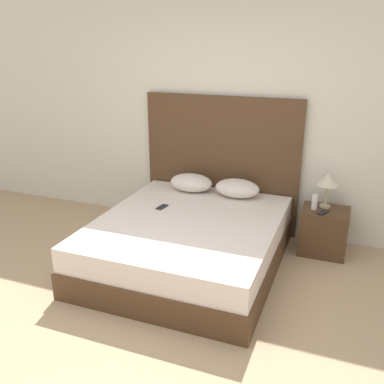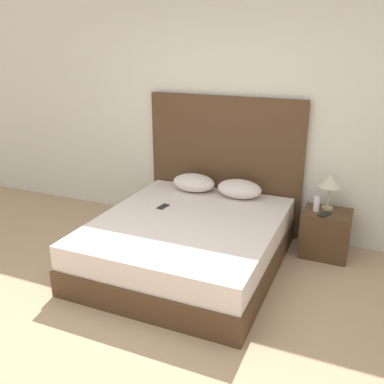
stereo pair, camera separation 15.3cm
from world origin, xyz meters
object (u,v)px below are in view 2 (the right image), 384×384
bed (188,242)px  phone_on_nightstand (325,214)px  phone_on_bed (163,207)px  table_lamp (330,182)px  nightstand (326,233)px

bed → phone_on_nightstand: 1.40m
phone_on_bed → table_lamp: bearing=22.2°
phone_on_bed → phone_on_nightstand: (1.58, 0.47, -0.01)m
bed → nightstand: size_ratio=4.15×
bed → phone_on_bed: size_ratio=12.80×
bed → phone_on_nightstand: bearing=28.6°
phone_on_bed → nightstand: (1.60, 0.57, -0.26)m
table_lamp → phone_on_bed: bearing=-157.8°
bed → nightstand: bearing=31.6°
nightstand → bed: bearing=-148.4°
phone_on_bed → table_lamp: 1.73m
bed → phone_on_bed: (-0.37, 0.19, 0.25)m
bed → table_lamp: 1.57m
phone_on_nightstand → table_lamp: bearing=88.8°
bed → table_lamp: bearing=34.7°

